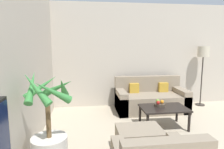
# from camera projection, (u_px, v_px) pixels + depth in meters

# --- Properties ---
(wall_back) EXTENTS (8.18, 0.06, 2.70)m
(wall_back) POSITION_uv_depth(u_px,v_px,m) (175.00, 55.00, 5.48)
(wall_back) COLOR #BCB2A3
(wall_back) RESTS_ON ground_plane
(potted_palm) EXTENTS (0.66, 0.68, 1.35)m
(potted_palm) POSITION_uv_depth(u_px,v_px,m) (50.00, 141.00, 2.52)
(potted_palm) COLOR beige
(potted_palm) RESTS_ON ground_plane
(sofa_loveseat) EXTENTS (1.72, 0.83, 0.83)m
(sofa_loveseat) POSITION_uv_depth(u_px,v_px,m) (151.00, 99.00, 4.99)
(sofa_loveseat) COLOR gray
(sofa_loveseat) RESTS_ON ground_plane
(floor_lamp) EXTENTS (0.30, 0.30, 1.60)m
(floor_lamp) POSITION_uv_depth(u_px,v_px,m) (203.00, 56.00, 5.26)
(floor_lamp) COLOR #2D2823
(floor_lamp) RESTS_ON ground_plane
(coffee_table) EXTENTS (0.90, 0.61, 0.41)m
(coffee_table) POSITION_uv_depth(u_px,v_px,m) (164.00, 110.00, 3.95)
(coffee_table) COLOR black
(coffee_table) RESTS_ON ground_plane
(fruit_bowl) EXTENTS (0.21, 0.21, 0.06)m
(fruit_bowl) POSITION_uv_depth(u_px,v_px,m) (160.00, 105.00, 4.00)
(fruit_bowl) COLOR #42382D
(fruit_bowl) RESTS_ON coffee_table
(apple_red) EXTENTS (0.07, 0.07, 0.07)m
(apple_red) POSITION_uv_depth(u_px,v_px,m) (158.00, 103.00, 3.94)
(apple_red) COLOR red
(apple_red) RESTS_ON fruit_bowl
(apple_green) EXTENTS (0.08, 0.08, 0.08)m
(apple_green) POSITION_uv_depth(u_px,v_px,m) (158.00, 101.00, 4.03)
(apple_green) COLOR olive
(apple_green) RESTS_ON fruit_bowl
(orange_fruit) EXTENTS (0.07, 0.07, 0.07)m
(orange_fruit) POSITION_uv_depth(u_px,v_px,m) (162.00, 102.00, 4.00)
(orange_fruit) COLOR orange
(orange_fruit) RESTS_ON fruit_bowl
(ottoman) EXTENTS (0.67, 0.53, 0.40)m
(ottoman) POSITION_uv_depth(u_px,v_px,m) (139.00, 141.00, 3.01)
(ottoman) COLOR gray
(ottoman) RESTS_ON ground_plane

